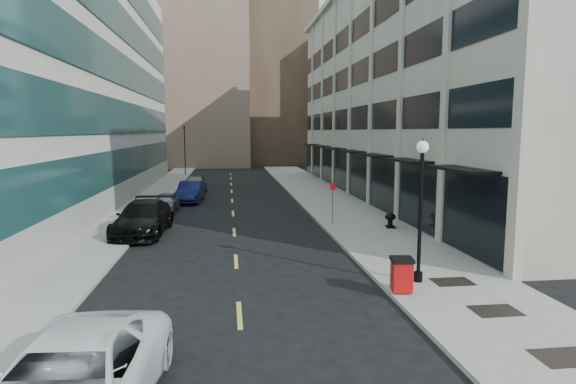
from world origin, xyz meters
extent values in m
plane|color=black|center=(0.00, 0.00, 0.00)|extent=(160.00, 160.00, 0.00)
cube|color=gray|center=(7.50, 20.00, 0.07)|extent=(5.00, 80.00, 0.15)
cube|color=gray|center=(-6.50, 20.00, 0.07)|extent=(3.00, 80.00, 0.15)
cube|color=beige|center=(17.00, 27.00, 9.00)|extent=(14.00, 46.00, 18.00)
cube|color=black|center=(10.02, 27.00, 2.00)|extent=(0.18, 46.00, 3.60)
cube|color=black|center=(10.03, 27.00, 6.50)|extent=(0.12, 46.00, 1.80)
cube|color=black|center=(10.03, 27.00, 10.00)|extent=(0.12, 46.00, 1.80)
cube|color=black|center=(10.03, 27.00, 13.50)|extent=(0.12, 46.00, 1.80)
cube|color=beige|center=(10.00, 4.00, 9.00)|extent=(0.35, 0.60, 18.00)
cube|color=beige|center=(10.00, 10.00, 9.00)|extent=(0.35, 0.60, 18.00)
cube|color=beige|center=(10.00, 16.00, 9.00)|extent=(0.35, 0.60, 18.00)
cube|color=beige|center=(10.00, 22.00, 9.00)|extent=(0.35, 0.60, 18.00)
cube|color=beige|center=(10.00, 28.00, 9.00)|extent=(0.35, 0.60, 18.00)
cube|color=beige|center=(10.00, 34.00, 9.00)|extent=(0.35, 0.60, 18.00)
cube|color=beige|center=(10.00, 40.00, 9.00)|extent=(0.35, 0.60, 18.00)
cube|color=beige|center=(10.00, 46.00, 9.00)|extent=(0.35, 0.60, 18.00)
cube|color=black|center=(9.35, 7.00, 3.90)|extent=(1.30, 4.00, 0.12)
cube|color=black|center=(9.35, 13.00, 3.90)|extent=(1.30, 4.00, 0.12)
cube|color=black|center=(9.35, 19.00, 3.90)|extent=(1.30, 4.00, 0.12)
cube|color=black|center=(9.35, 25.00, 3.90)|extent=(1.30, 4.00, 0.12)
cube|color=black|center=(9.35, 31.00, 3.90)|extent=(1.30, 4.00, 0.12)
cube|color=black|center=(9.35, 37.00, 3.90)|extent=(1.30, 4.00, 0.12)
cube|color=black|center=(9.35, 43.00, 3.90)|extent=(1.30, 4.00, 0.12)
cube|color=white|center=(-16.00, 27.00, 10.00)|extent=(16.00, 46.00, 20.00)
cube|color=gray|center=(-7.96, 27.00, 0.90)|extent=(0.20, 46.00, 1.80)
cube|color=#296061|center=(-7.97, 27.00, 3.00)|extent=(0.14, 45.60, 2.40)
cube|color=#296061|center=(-7.97, 27.00, 6.50)|extent=(0.14, 45.60, 2.40)
cube|color=#296061|center=(-7.97, 27.00, 10.00)|extent=(0.14, 45.60, 2.40)
cube|color=#296061|center=(-7.97, 27.00, 13.50)|extent=(0.14, 45.60, 2.40)
cube|color=#806654|center=(-4.00, 68.00, 14.00)|extent=(14.00, 18.00, 28.00)
cube|color=brown|center=(8.00, 72.00, 17.00)|extent=(12.00, 16.00, 34.00)
cube|color=#806654|center=(-14.00, 78.00, 11.00)|extent=(12.00, 14.00, 22.00)
cube|color=beige|center=(18.00, 66.00, 10.00)|extent=(10.00, 14.00, 20.00)
cube|color=black|center=(7.60, -2.00, 0.15)|extent=(1.40, 1.00, 0.01)
cube|color=black|center=(7.60, 1.00, 0.15)|extent=(1.40, 1.00, 0.01)
cube|color=black|center=(7.60, 3.80, 0.15)|extent=(1.40, 1.00, 0.01)
cube|color=#D8CC4C|center=(0.00, 2.00, 0.01)|extent=(0.15, 2.20, 0.01)
cube|color=#D8CC4C|center=(0.00, 8.00, 0.01)|extent=(0.15, 2.20, 0.01)
cube|color=#D8CC4C|center=(0.00, 14.00, 0.01)|extent=(0.15, 2.20, 0.01)
cube|color=#D8CC4C|center=(0.00, 20.00, 0.01)|extent=(0.15, 2.20, 0.01)
cube|color=#D8CC4C|center=(0.00, 26.00, 0.01)|extent=(0.15, 2.20, 0.01)
cube|color=#D8CC4C|center=(0.00, 32.00, 0.01)|extent=(0.15, 2.20, 0.01)
cube|color=#D8CC4C|center=(0.00, 38.00, 0.01)|extent=(0.15, 2.20, 0.01)
cube|color=#D8CC4C|center=(0.00, 44.00, 0.01)|extent=(0.15, 2.20, 0.01)
cube|color=#D8CC4C|center=(0.00, 50.00, 0.01)|extent=(0.15, 2.20, 0.01)
cylinder|color=black|center=(-5.50, 48.00, 3.00)|extent=(0.12, 0.12, 6.00)
imported|color=black|center=(-5.50, 48.00, 5.99)|extent=(0.66, 0.66, 1.98)
imported|color=white|center=(-3.20, -3.14, 0.84)|extent=(3.17, 6.23, 1.69)
imported|color=black|center=(-4.80, 14.00, 0.88)|extent=(2.83, 6.22, 1.77)
imported|color=gray|center=(-4.52, 21.00, 0.67)|extent=(1.69, 3.97, 1.34)
imported|color=#111843|center=(-3.20, 25.74, 0.80)|extent=(2.06, 4.97, 1.60)
imported|color=slate|center=(-3.20, 30.88, 0.81)|extent=(2.05, 4.79, 1.61)
cube|color=#B80C0C|center=(5.40, 2.99, 0.71)|extent=(0.72, 0.72, 1.02)
cube|color=black|center=(5.40, 2.99, 1.26)|extent=(0.81, 0.81, 0.12)
cylinder|color=black|center=(5.20, 3.32, 0.26)|extent=(0.06, 0.23, 0.23)
cylinder|color=black|center=(5.60, 3.32, 0.26)|extent=(0.06, 0.23, 0.23)
cylinder|color=black|center=(6.40, 4.00, 0.32)|extent=(0.31, 0.31, 0.35)
cylinder|color=black|center=(6.40, 4.00, 2.57)|extent=(0.14, 0.14, 4.45)
sphere|color=silver|center=(6.40, 4.00, 4.94)|extent=(0.43, 0.43, 0.43)
cone|color=black|center=(6.40, 4.00, 5.18)|extent=(0.12, 0.12, 0.17)
cylinder|color=slate|center=(5.61, 14.67, 1.45)|extent=(0.05, 0.05, 2.59)
cube|color=red|center=(5.61, 14.65, 2.36)|extent=(0.29, 0.14, 0.41)
cube|color=black|center=(8.60, 13.38, 0.21)|extent=(0.47, 0.47, 0.13)
cylinder|color=black|center=(8.60, 13.38, 0.47)|extent=(0.28, 0.28, 0.42)
ellipsoid|color=black|center=(8.60, 13.38, 0.76)|extent=(0.59, 0.59, 0.42)
camera|label=1|loc=(-0.26, -11.92, 5.49)|focal=30.00mm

